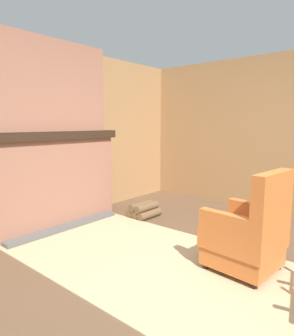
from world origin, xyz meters
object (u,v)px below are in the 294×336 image
(firewood_stack, at_px, (144,210))
(decorative_plate_on_mantel, at_px, (55,122))
(armchair, at_px, (248,236))
(storage_case, at_px, (73,127))

(firewood_stack, relative_size, decorative_plate_on_mantel, 1.90)
(armchair, distance_m, storage_case, 2.84)
(firewood_stack, bearing_deg, storage_case, -137.10)
(armchair, xyz_separation_m, decorative_plate_on_mantel, (-2.68, -0.31, 1.08))
(firewood_stack, bearing_deg, decorative_plate_on_mantel, -128.30)
(storage_case, distance_m, decorative_plate_on_mantel, 0.29)
(armchair, height_order, firewood_stack, armchair)
(storage_case, bearing_deg, decorative_plate_on_mantel, -94.09)
(decorative_plate_on_mantel, bearing_deg, firewood_stack, 51.70)
(firewood_stack, distance_m, storage_case, 1.65)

